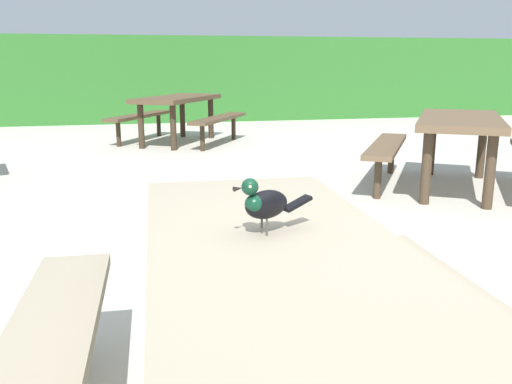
% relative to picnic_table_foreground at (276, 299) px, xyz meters
% --- Properties ---
extents(hedge_wall, '(28.00, 1.39, 1.81)m').
position_rel_picnic_table_foreground_xyz_m(hedge_wall, '(0.35, 10.96, 0.35)').
color(hedge_wall, '#2D6B28').
rests_on(hedge_wall, ground).
extents(picnic_table_foreground, '(1.73, 1.82, 0.74)m').
position_rel_picnic_table_foreground_xyz_m(picnic_table_foreground, '(0.00, 0.00, 0.00)').
color(picnic_table_foreground, gray).
rests_on(picnic_table_foreground, ground).
extents(bird_grackle, '(0.28, 0.14, 0.18)m').
position_rel_picnic_table_foreground_xyz_m(bird_grackle, '(-0.02, 0.08, 0.29)').
color(bird_grackle, black).
rests_on(bird_grackle, picnic_table_foreground).
extents(picnic_table_mid_left, '(2.33, 2.34, 0.74)m').
position_rel_picnic_table_foreground_xyz_m(picnic_table_mid_left, '(2.74, 3.35, 0.00)').
color(picnic_table_mid_left, brown).
rests_on(picnic_table_mid_left, ground).
extents(picnic_table_mid_right, '(2.32, 2.33, 0.74)m').
position_rel_picnic_table_foreground_xyz_m(picnic_table_mid_right, '(0.26, 7.27, 0.00)').
color(picnic_table_mid_right, brown).
rests_on(picnic_table_mid_right, ground).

